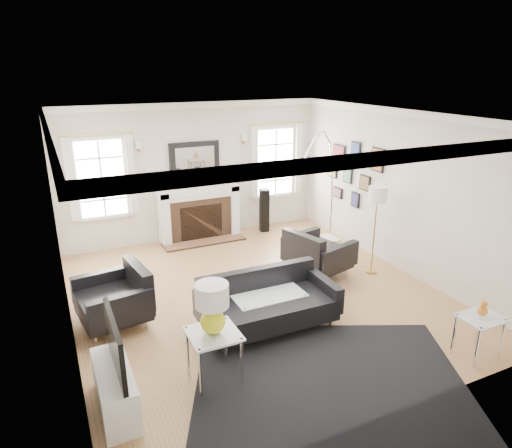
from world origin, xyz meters
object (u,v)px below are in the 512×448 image
coffee_table (261,289)px  armchair_right (316,254)px  fireplace (200,214)px  arc_floor_lamp (318,193)px  sofa (266,304)px  armchair_left (117,299)px  gourd_lamp (212,305)px

coffee_table → armchair_right: bearing=29.6°
fireplace → arc_floor_lamp: bearing=-56.5°
sofa → arc_floor_lamp: arc_floor_lamp is taller
armchair_right → arc_floor_lamp: size_ratio=0.48×
fireplace → armchair_right: size_ratio=1.41×
coffee_table → arc_floor_lamp: bearing=35.0°
sofa → armchair_left: size_ratio=1.71×
sofa → armchair_left: 2.09m
armchair_left → armchair_right: 3.38m
fireplace → coffee_table: fireplace is taller
gourd_lamp → armchair_right: bearing=36.5°
arc_floor_lamp → armchair_left: bearing=-172.0°
armchair_right → gourd_lamp: (-2.58, -1.91, 0.59)m
sofa → arc_floor_lamp: size_ratio=0.76×
armchair_left → gourd_lamp: gourd_lamp is taller
gourd_lamp → coffee_table: bearing=43.9°
gourd_lamp → armchair_left: bearing=114.5°
fireplace → armchair_left: 3.46m
sofa → gourd_lamp: size_ratio=3.17×
gourd_lamp → arc_floor_lamp: (2.80, 2.25, 0.39)m
fireplace → sofa: 3.68m
armchair_right → fireplace: bearing=116.0°
gourd_lamp → arc_floor_lamp: bearing=38.8°
armchair_left → arc_floor_lamp: size_ratio=0.44×
fireplace → gourd_lamp: size_ratio=2.81×
sofa → arc_floor_lamp: bearing=40.0°
armchair_left → arc_floor_lamp: bearing=8.0°
fireplace → sofa: fireplace is taller
sofa → fireplace: bearing=85.8°
sofa → armchair_left: bearing=153.0°
fireplace → armchair_right: (1.25, -2.55, -0.16)m
sofa → arc_floor_lamp: 2.48m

